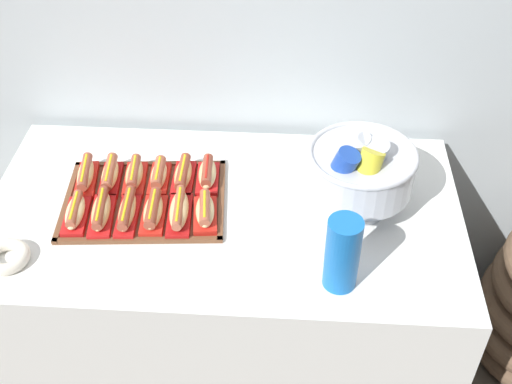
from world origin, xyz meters
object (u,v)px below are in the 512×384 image
hot_dog_0 (75,213)px  hot_dog_9 (159,176)px  donut (6,257)px  hot_dog_8 (134,175)px  cup_stack (342,254)px  hot_dog_1 (101,212)px  hot_dog_10 (183,175)px  hot_dog_2 (127,212)px  hot_dog_3 (153,212)px  hot_dog_11 (207,174)px  hot_dog_6 (86,176)px  serving_tray (145,200)px  hot_dog_4 (179,211)px  buffet_table (226,290)px  punch_bowl (361,169)px  hot_dog_7 (110,175)px  hot_dog_5 (205,211)px

hot_dog_0 → hot_dog_9: 0.28m
donut → hot_dog_0: bearing=48.9°
hot_dog_8 → cup_stack: 0.72m
hot_dog_1 → hot_dog_10: size_ratio=1.13×
hot_dog_8 → hot_dog_10: hot_dog_8 is taller
hot_dog_2 → hot_dog_3: 0.08m
hot_dog_8 → hot_dog_11: bearing=4.4°
hot_dog_6 → hot_dog_3: bearing=-31.8°
serving_tray → hot_dog_4: 0.14m
hot_dog_3 → hot_dog_11: hot_dog_11 is taller
buffet_table → hot_dog_0: (-0.42, -0.08, 0.40)m
donut → hot_dog_2: bearing=31.3°
hot_dog_3 → hot_dog_4: 0.08m
hot_dog_2 → hot_dog_0: bearing=-175.6°
hot_dog_2 → buffet_table: bearing=13.6°
hot_dog_1 → punch_bowl: punch_bowl is taller
hot_dog_1 → hot_dog_2: bearing=4.4°
hot_dog_10 → donut: bearing=-140.6°
hot_dog_8 → donut: bearing=-129.5°
donut → cup_stack: bearing=-1.2°
serving_tray → hot_dog_1: bearing=-139.3°
hot_dog_7 → hot_dog_8: (0.07, 0.01, -0.00)m
hot_dog_1 → hot_dog_4: (0.22, 0.02, -0.00)m
hot_dog_8 → hot_dog_7: bearing=-175.6°
hot_dog_0 → hot_dog_3: 0.23m
hot_dog_7 → donut: (-0.21, -0.34, -0.02)m
hot_dog_6 → cup_stack: cup_stack is taller
donut → hot_dog_9: bearing=44.3°
hot_dog_5 → buffet_table: bearing=46.4°
serving_tray → hot_dog_10: bearing=40.7°
hot_dog_0 → donut: hot_dog_0 is taller
buffet_table → serving_tray: 0.44m
hot_dog_10 → punch_bowl: 0.55m
hot_dog_10 → cup_stack: size_ratio=0.75×
buffet_table → donut: size_ratio=10.91×
buffet_table → cup_stack: bearing=-38.4°
serving_tray → donut: size_ratio=3.89×
hot_dog_4 → serving_tray: bearing=148.2°
serving_tray → cup_stack: bearing=-26.4°
buffet_table → hot_dog_11: size_ratio=9.17×
hot_dog_3 → cup_stack: size_ratio=0.76×
hot_dog_1 → serving_tray: bearing=40.7°
buffet_table → punch_bowl: punch_bowl is taller
hot_dog_5 → hot_dog_8: size_ratio=0.97×
hot_dog_1 → hot_dog_10: hot_dog_1 is taller
hot_dog_8 → hot_dog_9: bearing=4.4°
hot_dog_6 → buffet_table: bearing=-11.5°
serving_tray → cup_stack: 0.65m
hot_dog_3 → hot_dog_8: size_ratio=1.02×
hot_dog_2 → cup_stack: cup_stack is taller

